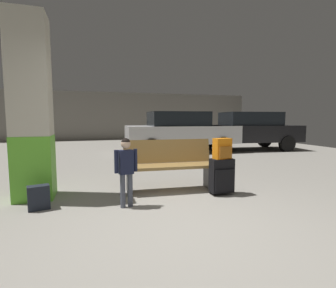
% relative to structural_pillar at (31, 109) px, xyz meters
% --- Properties ---
extents(ground_plane, '(18.00, 18.00, 0.10)m').
position_rel_structural_pillar_xyz_m(ground_plane, '(1.89, 2.25, -1.46)').
color(ground_plane, gray).
extents(garage_back_wall, '(18.00, 0.12, 2.80)m').
position_rel_structural_pillar_xyz_m(garage_back_wall, '(1.89, 11.11, -0.01)').
color(garage_back_wall, gray).
rests_on(garage_back_wall, ground_plane).
extents(structural_pillar, '(0.57, 0.57, 2.85)m').
position_rel_structural_pillar_xyz_m(structural_pillar, '(0.00, 0.00, 0.00)').
color(structural_pillar, '#66C633').
rests_on(structural_pillar, ground_plane).
extents(bench, '(1.63, 0.64, 0.89)m').
position_rel_structural_pillar_xyz_m(bench, '(2.20, -0.18, -0.97)').
color(bench, '#9E7A42').
rests_on(bench, ground_plane).
extents(suitcase, '(0.38, 0.24, 0.60)m').
position_rel_structural_pillar_xyz_m(suitcase, '(2.94, -0.71, -1.09)').
color(suitcase, black).
rests_on(suitcase, ground_plane).
extents(backpack_bright, '(0.29, 0.22, 0.34)m').
position_rel_structural_pillar_xyz_m(backpack_bright, '(2.94, -0.71, -0.64)').
color(backpack_bright, orange).
rests_on(backpack_bright, suitcase).
extents(child, '(0.33, 0.19, 1.00)m').
position_rel_structural_pillar_xyz_m(child, '(1.34, -0.85, -0.80)').
color(child, '#4C5160').
rests_on(child, ground_plane).
extents(backpack_dark_floor, '(0.31, 0.24, 0.34)m').
position_rel_structural_pillar_xyz_m(backpack_dark_floor, '(0.15, -0.59, -1.25)').
color(backpack_dark_floor, '#1E232D').
rests_on(backpack_dark_floor, ground_plane).
extents(parked_car_side, '(4.28, 2.21, 1.51)m').
position_rel_structural_pillar_xyz_m(parked_car_side, '(6.90, 4.46, -0.61)').
color(parked_car_side, black).
rests_on(parked_car_side, ground_plane).
extents(parked_car_near, '(4.17, 1.94, 1.51)m').
position_rel_structural_pillar_xyz_m(parked_car_near, '(4.11, 4.58, -0.61)').
color(parked_car_near, silver).
rests_on(parked_car_near, ground_plane).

